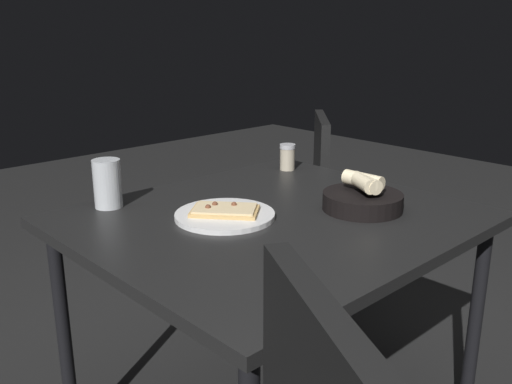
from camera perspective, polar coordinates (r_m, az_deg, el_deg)
dining_table at (r=1.56m, az=1.74°, el=-4.54°), size 0.92×1.04×0.72m
pizza_plate at (r=1.52m, az=-3.21°, el=-2.27°), size 0.27×0.27×0.04m
bread_basket at (r=1.60m, az=10.83°, el=-0.59°), size 0.23×0.23×0.11m
beer_glass at (r=1.65m, az=-14.94°, el=0.54°), size 0.08×0.08×0.14m
pepper_shaker at (r=2.02m, az=3.23°, el=3.45°), size 0.06×0.06×0.09m
chair_near at (r=2.48m, az=3.75°, el=-0.52°), size 0.62×0.62×0.85m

